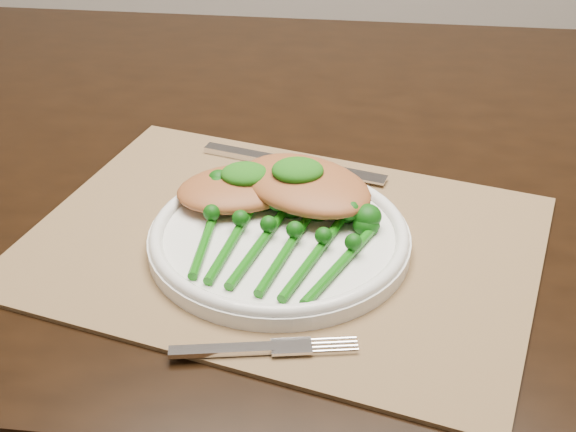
{
  "coord_description": "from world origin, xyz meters",
  "views": [
    {
      "loc": [
        -0.07,
        -0.89,
        1.19
      ],
      "look_at": [
        -0.09,
        -0.25,
        0.78
      ],
      "focal_mm": 50.0,
      "sensor_mm": 36.0,
      "label": 1
    }
  ],
  "objects_px": {
    "dinner_plate": "(279,237)",
    "broccolini_bundle": "(273,247)",
    "placemat": "(282,243)",
    "dining_table": "(331,383)",
    "chicken_fillet_left": "(240,188)"
  },
  "relations": [
    {
      "from": "broccolini_bundle",
      "to": "placemat",
      "type": "bearing_deg",
      "value": 98.62
    },
    {
      "from": "dinner_plate",
      "to": "chicken_fillet_left",
      "type": "height_order",
      "value": "chicken_fillet_left"
    },
    {
      "from": "placemat",
      "to": "broccolini_bundle",
      "type": "xyz_separation_m",
      "value": [
        -0.01,
        -0.04,
        0.02
      ]
    },
    {
      "from": "dining_table",
      "to": "chicken_fillet_left",
      "type": "distance_m",
      "value": 0.44
    },
    {
      "from": "chicken_fillet_left",
      "to": "dining_table",
      "type": "bearing_deg",
      "value": 35.01
    },
    {
      "from": "dining_table",
      "to": "chicken_fillet_left",
      "type": "bearing_deg",
      "value": -122.01
    },
    {
      "from": "dinner_plate",
      "to": "broccolini_bundle",
      "type": "height_order",
      "value": "broccolini_bundle"
    },
    {
      "from": "placemat",
      "to": "broccolini_bundle",
      "type": "bearing_deg",
      "value": -81.21
    },
    {
      "from": "dinner_plate",
      "to": "broccolini_bundle",
      "type": "relative_size",
      "value": 1.16
    },
    {
      "from": "chicken_fillet_left",
      "to": "broccolini_bundle",
      "type": "bearing_deg",
      "value": -85.32
    },
    {
      "from": "placemat",
      "to": "chicken_fillet_left",
      "type": "xyz_separation_m",
      "value": [
        -0.04,
        0.05,
        0.03
      ]
    },
    {
      "from": "dinner_plate",
      "to": "dining_table",
      "type": "bearing_deg",
      "value": 72.77
    },
    {
      "from": "placemat",
      "to": "broccolini_bundle",
      "type": "relative_size",
      "value": 2.24
    },
    {
      "from": "dinner_plate",
      "to": "placemat",
      "type": "bearing_deg",
      "value": 74.8
    },
    {
      "from": "placemat",
      "to": "chicken_fillet_left",
      "type": "distance_m",
      "value": 0.08
    }
  ]
}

